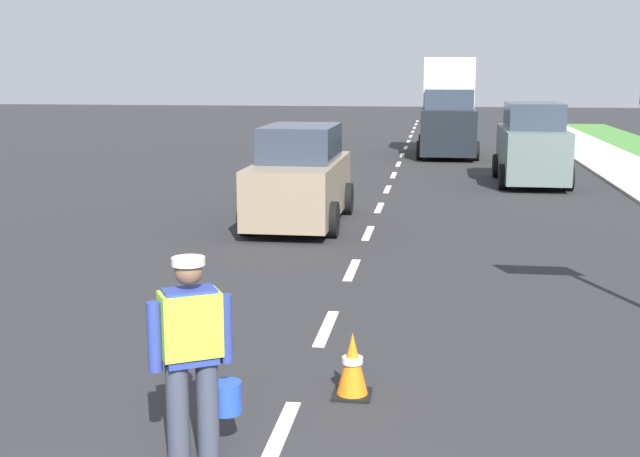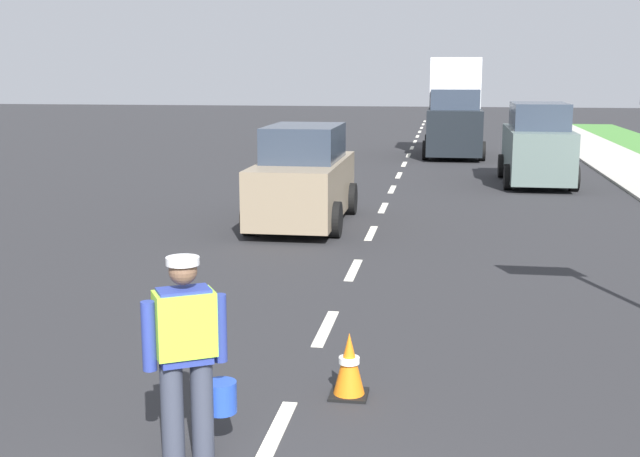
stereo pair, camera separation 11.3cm
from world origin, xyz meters
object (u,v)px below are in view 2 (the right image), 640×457
object	(u,v)px
traffic_cone_near	(349,365)
car_oncoming_lead	(304,179)
road_worker	(188,348)
car_parked_far	(537,147)
delivery_truck	(455,112)

from	to	relation	value
traffic_cone_near	car_oncoming_lead	distance (m)	9.12
road_worker	car_parked_far	size ratio (longest dim) A/B	0.41
delivery_truck	car_parked_far	size ratio (longest dim) A/B	1.12
road_worker	car_parked_far	bearing A→B (deg)	75.62
road_worker	car_parked_far	xyz separation A→B (m)	(4.42, 17.22, 0.10)
delivery_truck	road_worker	bearing A→B (deg)	-95.12
traffic_cone_near	car_oncoming_lead	xyz separation A→B (m)	(-1.99, 8.88, 0.61)
traffic_cone_near	car_parked_far	distance (m)	16.10
delivery_truck	car_oncoming_lead	distance (m)	14.64
traffic_cone_near	delivery_truck	size ratio (longest dim) A/B	0.14
traffic_cone_near	car_oncoming_lead	world-z (taller)	car_oncoming_lead
road_worker	car_oncoming_lead	bearing A→B (deg)	94.89
road_worker	traffic_cone_near	size ratio (longest dim) A/B	2.64
delivery_truck	car_parked_far	xyz separation A→B (m)	(2.21, -7.43, -0.58)
delivery_truck	car_parked_far	world-z (taller)	delivery_truck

